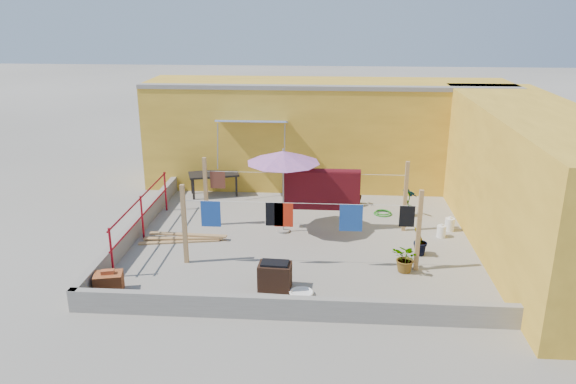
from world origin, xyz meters
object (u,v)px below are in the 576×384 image
object	(u,v)px
water_jug_a	(450,224)
green_hose	(383,213)
outdoor_table	(214,175)
brazier	(275,276)
plant_back_a	(310,186)
white_basin	(301,293)
water_jug_b	(441,231)
brick_stack	(109,282)
patio_umbrella	(283,157)

from	to	relation	value
water_jug_a	green_hose	xyz separation A→B (m)	(-1.56, 1.05, -0.13)
outdoor_table	brazier	world-z (taller)	outdoor_table
outdoor_table	plant_back_a	xyz separation A→B (m)	(2.85, -0.23, -0.20)
water_jug_a	brazier	bearing A→B (deg)	-140.81
brazier	white_basin	xyz separation A→B (m)	(0.54, -0.23, -0.24)
water_jug_b	brazier	bearing A→B (deg)	-142.71
brick_stack	white_basin	xyz separation A→B (m)	(3.80, 0.13, -0.16)
green_hose	plant_back_a	distance (m)	2.32
plant_back_a	water_jug_a	bearing A→B (deg)	-30.27
outdoor_table	plant_back_a	world-z (taller)	plant_back_a
water_jug_a	brick_stack	bearing A→B (deg)	-153.27
green_hose	patio_umbrella	bearing A→B (deg)	-151.21
water_jug_b	green_hose	world-z (taller)	water_jug_b
patio_umbrella	plant_back_a	bearing A→B (deg)	77.21
white_basin	water_jug_a	world-z (taller)	water_jug_a
patio_umbrella	brazier	world-z (taller)	patio_umbrella
white_basin	brick_stack	bearing A→B (deg)	-177.98
outdoor_table	patio_umbrella	bearing A→B (deg)	-49.74
brick_stack	brazier	world-z (taller)	brazier
patio_umbrella	brazier	bearing A→B (deg)	-88.72
brazier	brick_stack	bearing A→B (deg)	-173.57
brick_stack	water_jug_b	distance (m)	7.79
patio_umbrella	brazier	distance (m)	3.39
water_jug_a	white_basin	bearing A→B (deg)	-134.84
outdoor_table	green_hose	xyz separation A→B (m)	(4.88, -1.28, -0.57)
outdoor_table	green_hose	bearing A→B (deg)	-14.63
patio_umbrella	plant_back_a	xyz separation A→B (m)	(0.56, 2.47, -1.52)
white_basin	water_jug_b	world-z (taller)	water_jug_b
outdoor_table	green_hose	distance (m)	5.08
outdoor_table	white_basin	size ratio (longest dim) A/B	3.30
outdoor_table	brick_stack	size ratio (longest dim) A/B	2.55
water_jug_a	water_jug_b	bearing A→B (deg)	-123.08
water_jug_a	plant_back_a	distance (m)	4.17
brick_stack	green_hose	size ratio (longest dim) A/B	1.27
patio_umbrella	outdoor_table	size ratio (longest dim) A/B	1.36
outdoor_table	water_jug_a	distance (m)	6.87
water_jug_a	plant_back_a	xyz separation A→B (m)	(-3.60, 2.10, 0.24)
brazier	water_jug_a	xyz separation A→B (m)	(4.09, 3.34, -0.12)
outdoor_table	water_jug_b	xyz separation A→B (m)	(6.16, -2.76, -0.46)
outdoor_table	brick_stack	world-z (taller)	outdoor_table
outdoor_table	water_jug_a	bearing A→B (deg)	-19.85
outdoor_table	water_jug_b	size ratio (longest dim) A/B	4.64
brazier	water_jug_b	bearing A→B (deg)	37.29
brazier	outdoor_table	bearing A→B (deg)	112.56
patio_umbrella	water_jug_b	distance (m)	4.26
brazier	green_hose	xyz separation A→B (m)	(2.53, 4.39, -0.25)
brazier	white_basin	size ratio (longest dim) A/B	1.40
patio_umbrella	green_hose	world-z (taller)	patio_umbrella
water_jug_a	plant_back_a	size ratio (longest dim) A/B	0.46
brick_stack	water_jug_a	xyz separation A→B (m)	(7.35, 3.70, -0.04)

